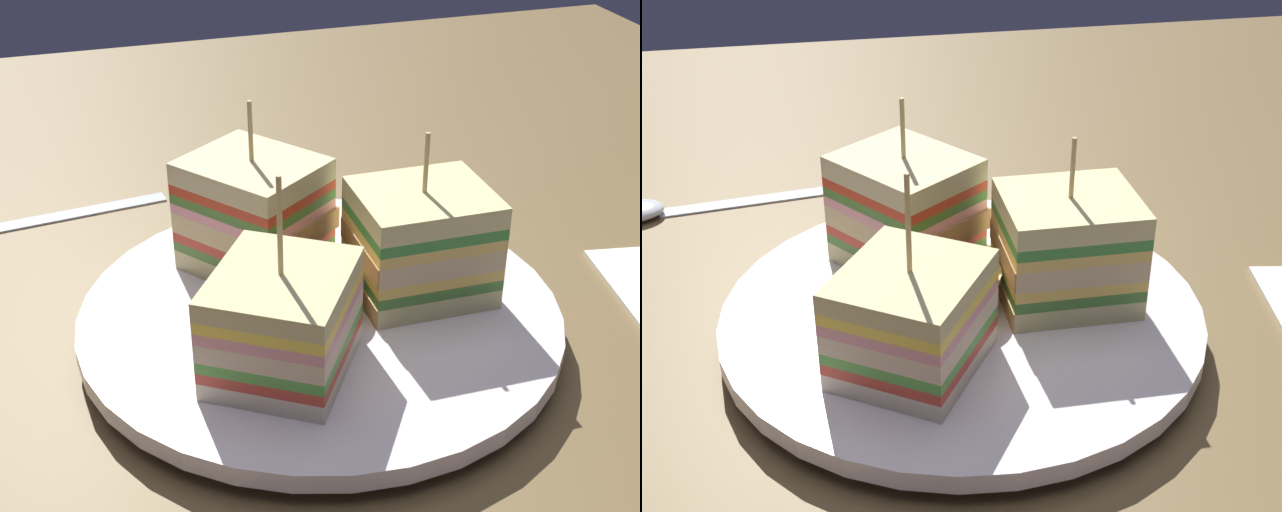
{
  "view_description": "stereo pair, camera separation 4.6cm",
  "coord_description": "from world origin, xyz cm",
  "views": [
    {
      "loc": [
        -37.58,
        11.72,
        27.71
      ],
      "look_at": [
        0.0,
        0.0,
        4.75
      ],
      "focal_mm": 51.67,
      "sensor_mm": 36.0,
      "label": 1
    },
    {
      "loc": [
        -38.68,
        7.31,
        27.71
      ],
      "look_at": [
        0.0,
        0.0,
        4.75
      ],
      "focal_mm": 51.67,
      "sensor_mm": 36.0,
      "label": 2
    }
  ],
  "objects": [
    {
      "name": "sandwich_wedge_1",
      "position": [
        -4.39,
        3.14,
        4.3
      ],
      "size": [
        8.83,
        8.57,
        9.83
      ],
      "rotation": [
        0.0,
        0.0,
        5.7
      ],
      "color": "beige",
      "rests_on": "plate"
    },
    {
      "name": "sandwich_wedge_2",
      "position": [
        -0.37,
        -5.38,
        4.61
      ],
      "size": [
        5.89,
        6.79,
        8.89
      ],
      "rotation": [
        0.0,
        0.0,
        7.85
      ],
      "color": "#CFC580",
      "rests_on": "plate"
    },
    {
      "name": "spoon",
      "position": [
        16.93,
        16.41,
        0.4
      ],
      "size": [
        3.85,
        15.15,
        1.0
      ],
      "rotation": [
        0.0,
        0.0,
        1.7
      ],
      "color": "silver",
      "rests_on": "ground_plane"
    },
    {
      "name": "plate",
      "position": [
        0.0,
        0.0,
        1.06
      ],
      "size": [
        24.56,
        24.56,
        1.75
      ],
      "color": "white",
      "rests_on": "ground_plane"
    },
    {
      "name": "ground_plane",
      "position": [
        0.0,
        0.0,
        -0.9
      ],
      "size": [
        104.79,
        97.8,
        1.8
      ],
      "primitive_type": "cube",
      "color": "brown"
    },
    {
      "name": "sandwich_wedge_0",
      "position": [
        4.97,
        2.12,
        4.87
      ],
      "size": [
        8.78,
        8.55,
        9.55
      ],
      "rotation": [
        0.0,
        0.0,
        3.78
      ],
      "color": "#CFC480",
      "rests_on": "plate"
    },
    {
      "name": "chip_pile",
      "position": [
        0.51,
        0.93,
        2.96
      ],
      "size": [
        6.38,
        5.91,
        2.53
      ],
      "color": "#EECF7D",
      "rests_on": "plate"
    }
  ]
}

